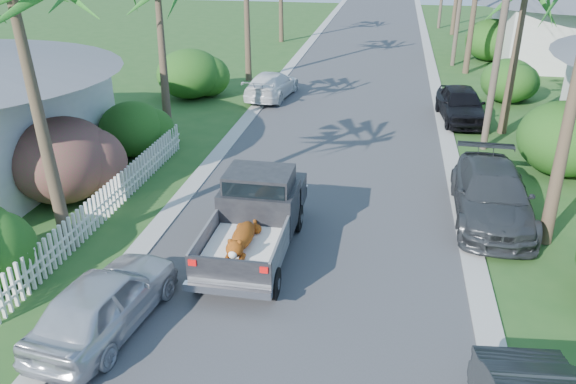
% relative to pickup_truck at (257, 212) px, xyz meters
% --- Properties ---
extents(ground, '(120.00, 120.00, 0.00)m').
position_rel_pickup_truck_xyz_m(ground, '(1.28, -4.22, -1.01)').
color(ground, '#254F1D').
rests_on(ground, ground).
extents(road, '(8.00, 100.00, 0.02)m').
position_rel_pickup_truck_xyz_m(road, '(1.28, 20.78, -1.00)').
color(road, '#38383A').
rests_on(road, ground).
extents(curb_left, '(0.60, 100.00, 0.06)m').
position_rel_pickup_truck_xyz_m(curb_left, '(-3.02, 20.78, -0.98)').
color(curb_left, '#A5A39E').
rests_on(curb_left, ground).
extents(curb_right, '(0.60, 100.00, 0.06)m').
position_rel_pickup_truck_xyz_m(curb_right, '(5.58, 20.78, -0.98)').
color(curb_right, '#A5A39E').
rests_on(curb_right, ground).
extents(pickup_truck, '(1.98, 5.12, 2.06)m').
position_rel_pickup_truck_xyz_m(pickup_truck, '(0.00, 0.00, 0.00)').
color(pickup_truck, black).
rests_on(pickup_truck, ground).
extents(parked_car_rm, '(2.21, 5.18, 1.49)m').
position_rel_pickup_truck_xyz_m(parked_car_rm, '(6.28, 2.78, -0.26)').
color(parked_car_rm, '#333538').
rests_on(parked_car_rm, ground).
extents(parked_car_rf, '(2.17, 4.51, 1.49)m').
position_rel_pickup_truck_xyz_m(parked_car_rf, '(6.28, 12.21, -0.27)').
color(parked_car_rf, black).
rests_on(parked_car_rf, ground).
extents(parked_car_ln, '(2.07, 4.15, 1.36)m').
position_rel_pickup_truck_xyz_m(parked_car_ln, '(-2.34, -3.91, -0.33)').
color(parked_car_ln, silver).
rests_on(parked_car_ln, ground).
extents(parked_car_lf, '(2.30, 4.63, 1.29)m').
position_rel_pickup_truck_xyz_m(parked_car_lf, '(-2.68, 14.40, -0.36)').
color(parked_car_lf, white).
rests_on(parked_car_lf, ground).
extents(shrub_l_b, '(3.00, 3.30, 2.60)m').
position_rel_pickup_truck_xyz_m(shrub_l_b, '(-6.52, 1.78, 0.29)').
color(shrub_l_b, '#A61743').
rests_on(shrub_l_b, ground).
extents(shrub_l_c, '(2.40, 2.64, 2.00)m').
position_rel_pickup_truck_xyz_m(shrub_l_c, '(-6.12, 5.78, -0.01)').
color(shrub_l_c, '#1D4915').
rests_on(shrub_l_c, ground).
extents(shrub_l_d, '(3.20, 3.52, 2.40)m').
position_rel_pickup_truck_xyz_m(shrub_l_d, '(-6.72, 13.78, 0.19)').
color(shrub_l_d, '#1D4915').
rests_on(shrub_l_d, ground).
extents(shrub_r_b, '(3.00, 3.30, 2.50)m').
position_rel_pickup_truck_xyz_m(shrub_r_b, '(9.08, 6.78, 0.24)').
color(shrub_r_b, '#1D4915').
rests_on(shrub_r_b, ground).
extents(shrub_r_c, '(2.60, 2.86, 2.10)m').
position_rel_pickup_truck_xyz_m(shrub_r_c, '(8.78, 15.78, 0.04)').
color(shrub_r_c, '#1D4915').
rests_on(shrub_r_c, ground).
extents(shrub_r_d, '(3.20, 3.52, 2.60)m').
position_rel_pickup_truck_xyz_m(shrub_r_d, '(9.28, 25.78, 0.29)').
color(shrub_r_d, '#1D4915').
rests_on(shrub_r_d, ground).
extents(picket_fence, '(0.10, 11.00, 1.00)m').
position_rel_pickup_truck_xyz_m(picket_fence, '(-4.72, 1.28, -0.51)').
color(picket_fence, white).
rests_on(picket_fence, ground).
extents(utility_pole_b, '(1.60, 0.26, 9.00)m').
position_rel_pickup_truck_xyz_m(utility_pole_b, '(6.88, 8.78, 3.59)').
color(utility_pole_b, brown).
rests_on(utility_pole_b, ground).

